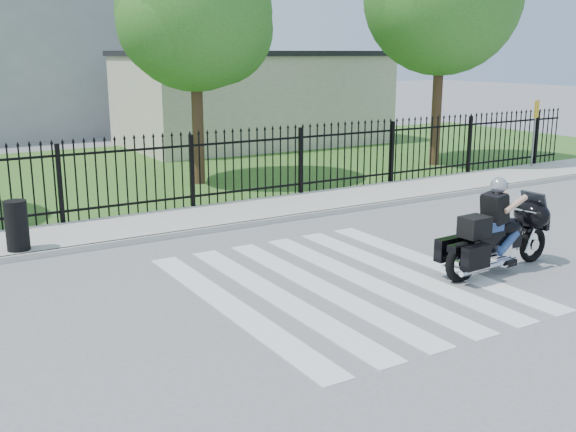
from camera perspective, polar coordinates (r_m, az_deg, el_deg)
ground at (r=11.00m, az=4.57°, el=-5.71°), size 120.00×120.00×0.00m
crosswalk at (r=11.00m, az=4.57°, el=-5.68°), size 5.00×5.50×0.01m
sidewalk at (r=15.15m, az=-6.53°, el=-0.09°), size 40.00×2.00×0.12m
curb at (r=14.27m, az=-4.84°, el=-0.91°), size 40.00×0.12×0.12m
grass_strip at (r=21.59m, az=-14.39°, el=3.58°), size 40.00×12.00×0.02m
iron_fence at (r=15.87m, az=-8.13°, el=3.61°), size 26.00×0.04×1.80m
tree_mid at (r=19.01m, az=-7.94°, el=16.65°), size 4.20×4.20×6.78m
building_low at (r=27.75m, az=-3.03°, el=9.77°), size 10.00×6.00×3.50m
building_low_roof at (r=27.69m, az=-3.08°, el=13.59°), size 10.20×6.20×0.20m
motorcycle_rider at (r=11.89m, az=17.28°, el=-1.36°), size 2.54×0.84×1.68m
traffic_sign at (r=22.64m, az=20.22°, el=7.68°), size 0.42×0.22×2.07m
litter_bin at (r=13.19m, az=-21.98°, el=-0.75°), size 0.46×0.46×0.92m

